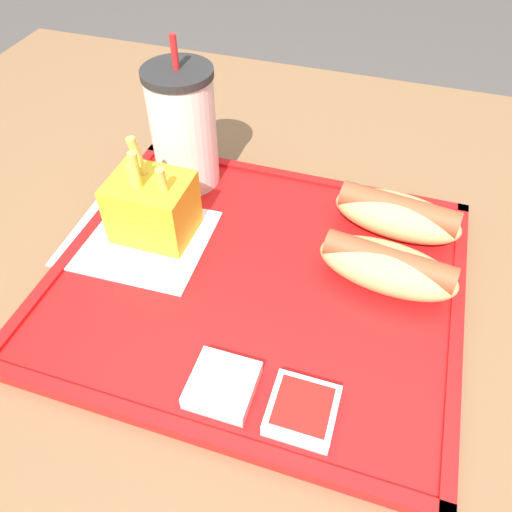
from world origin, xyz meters
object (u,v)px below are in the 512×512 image
Objects in this scene: soda_cup at (184,128)px; hot_dog_far at (397,214)px; hot_dog_near at (387,266)px; fries_carton at (152,207)px; sauce_cup_ketchup at (302,410)px; sauce_cup_mayo at (222,385)px.

soda_cup is 1.24× the size of hot_dog_far.
hot_dog_near is (0.00, -0.08, -0.00)m from hot_dog_far.
fries_carton reaches higher than hot_dog_far.
sauce_cup_ketchup is at bearing -51.19° from soda_cup.
sauce_cup_mayo is 1.00× the size of sauce_cup_ketchup.
soda_cup is 0.25m from hot_dog_far.
fries_carton is at bearing -179.44° from hot_dog_near.
fries_carton reaches higher than hot_dog_near.
soda_cup is at bearing 118.49° from sauce_cup_mayo.
hot_dog_far is (0.25, -0.02, -0.05)m from soda_cup.
fries_carton is (-0.24, -0.08, 0.01)m from hot_dog_far.
soda_cup is at bearing 128.81° from sauce_cup_ketchup.
fries_carton is 0.26m from sauce_cup_ketchup.
soda_cup reaches higher than fries_carton.
hot_dog_near is (0.25, -0.09, -0.05)m from soda_cup.
fries_carton is at bearing 142.07° from sauce_cup_ketchup.
hot_dog_far is 2.67× the size of sauce_cup_mayo.
soda_cup reaches higher than hot_dog_far.
hot_dog_far is 0.26m from sauce_cup_mayo.
sauce_cup_mayo is (-0.11, -0.24, -0.02)m from hot_dog_far.
sauce_cup_ketchup is at bearing -100.17° from hot_dog_far.
fries_carton is at bearing 130.75° from sauce_cup_mayo.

